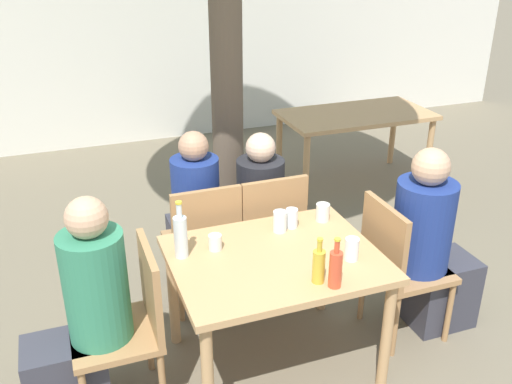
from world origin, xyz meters
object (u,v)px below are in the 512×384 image
person_seated_0 (83,325)px  drinking_glass_0 (280,221)px  patio_chair_3 (268,227)px  dining_table_back (355,121)px  patio_chair_0 (131,319)px  person_seated_2 (194,221)px  oil_cruet_2 (319,265)px  patio_chair_2 (203,239)px  drinking_glass_3 (323,212)px  person_seated_3 (256,214)px  drinking_glass_1 (352,249)px  drinking_glass_2 (292,218)px  dining_table_front (275,271)px  person_seated_1 (431,250)px  soda_bottle_1 (336,268)px  drinking_glass_4 (215,242)px  water_bottle_0 (181,235)px  patio_chair_1 (397,262)px

person_seated_0 → drinking_glass_0: person_seated_0 is taller
patio_chair_3 → person_seated_0: 1.42m
dining_table_back → patio_chair_0: patio_chair_0 is taller
person_seated_2 → oil_cruet_2: (0.33, -1.21, 0.29)m
patio_chair_2 → person_seated_2: person_seated_2 is taller
drinking_glass_0 → patio_chair_3: bearing=77.5°
patio_chair_3 → drinking_glass_3: bearing=117.4°
dining_table_back → person_seated_3: (-1.49, -1.26, -0.14)m
drinking_glass_1 → drinking_glass_2: (-0.15, 0.44, -0.00)m
oil_cruet_2 → dining_table_front: bearing=109.8°
person_seated_2 → oil_cruet_2: person_seated_2 is taller
drinking_glass_1 → drinking_glass_2: drinking_glass_1 is taller
patio_chair_0 → patio_chair_3: bearing=123.6°
person_seated_1 → person_seated_2: size_ratio=1.02×
soda_bottle_1 → dining_table_back: bearing=58.7°
patio_chair_2 → patio_chair_3: same height
drinking_glass_4 → soda_bottle_1: bearing=-50.5°
person_seated_1 → water_bottle_0: 1.53m
drinking_glass_0 → dining_table_front: bearing=-117.3°
person_seated_0 → person_seated_2: size_ratio=1.03×
dining_table_back → drinking_glass_0: size_ratio=11.36×
patio_chair_1 → person_seated_0: person_seated_0 is taller
dining_table_back → person_seated_2: (-1.94, -1.26, -0.11)m
drinking_glass_2 → drinking_glass_4: drinking_glass_2 is taller
patio_chair_3 → person_seated_1: bearing=139.9°
water_bottle_0 → drinking_glass_1: bearing=-22.3°
drinking_glass_1 → person_seated_3: bearing=97.5°
patio_chair_2 → soda_bottle_1: soda_bottle_1 is taller
drinking_glass_2 → patio_chair_2: bearing=137.6°
dining_table_front → soda_bottle_1: (0.17, -0.36, 0.20)m
person_seated_1 → water_bottle_0: bearing=83.4°
person_seated_2 → drinking_glass_0: size_ratio=9.44×
person_seated_2 → water_bottle_0: (-0.25, -0.74, 0.32)m
soda_bottle_1 → drinking_glass_0: soda_bottle_1 is taller
patio_chair_3 → person_seated_3: size_ratio=0.80×
person_seated_0 → drinking_glass_1: 1.42m
person_seated_3 → drinking_glass_4: (-0.51, -0.74, 0.27)m
person_seated_1 → oil_cruet_2: (-0.91, -0.30, 0.27)m
soda_bottle_1 → drinking_glass_0: size_ratio=2.14×
person_seated_0 → soda_bottle_1: (1.19, -0.36, 0.29)m
person_seated_0 → dining_table_back: bearing=128.5°
drinking_glass_0 → drinking_glass_4: 0.42m
person_seated_1 → person_seated_3: 1.22m
dining_table_back → patio_chair_1: patio_chair_1 is taller
soda_bottle_1 → drinking_glass_0: bearing=93.5°
person_seated_2 → drinking_glass_1: (0.59, -1.08, 0.26)m
dining_table_back → soda_bottle_1: (-1.54, -2.54, 0.19)m
dining_table_back → patio_chair_2: 2.45m
water_bottle_0 → oil_cruet_2: 0.75m
person_seated_2 → patio_chair_1: bearing=138.0°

